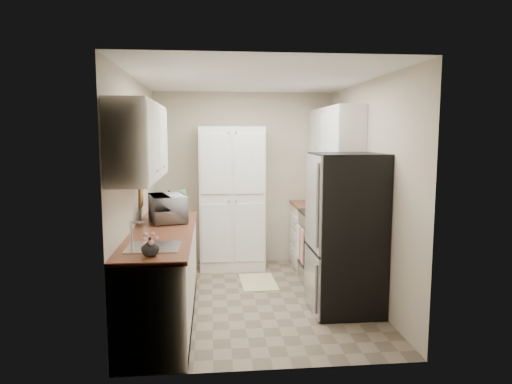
% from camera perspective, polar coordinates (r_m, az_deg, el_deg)
% --- Properties ---
extents(ground, '(3.20, 3.20, 0.00)m').
position_cam_1_polar(ground, '(5.42, -0.16, -13.25)').
color(ground, '#7A6B56').
rests_on(ground, ground).
extents(room_shell, '(2.64, 3.24, 2.52)m').
position_cam_1_polar(room_shell, '(5.07, -0.36, 4.19)').
color(room_shell, beige).
rests_on(room_shell, ground).
extents(pantry_cabinet, '(0.90, 0.55, 2.00)m').
position_cam_1_polar(pantry_cabinet, '(6.44, -3.06, -0.78)').
color(pantry_cabinet, silver).
rests_on(pantry_cabinet, ground).
extents(base_cabinet_left, '(0.60, 2.30, 0.88)m').
position_cam_1_polar(base_cabinet_left, '(4.87, -11.52, -10.30)').
color(base_cabinet_left, silver).
rests_on(base_cabinet_left, ground).
extents(countertop_left, '(0.63, 2.33, 0.04)m').
position_cam_1_polar(countertop_left, '(4.76, -11.66, -5.00)').
color(countertop_left, brown).
rests_on(countertop_left, base_cabinet_left).
extents(base_cabinet_right, '(0.60, 0.80, 0.88)m').
position_cam_1_polar(base_cabinet_right, '(6.58, 7.49, -5.62)').
color(base_cabinet_right, silver).
rests_on(base_cabinet_right, ground).
extents(countertop_right, '(0.63, 0.83, 0.04)m').
position_cam_1_polar(countertop_right, '(6.49, 7.56, -1.66)').
color(countertop_right, brown).
rests_on(countertop_right, base_cabinet_right).
extents(electric_range, '(0.71, 0.78, 1.13)m').
position_cam_1_polar(electric_range, '(5.81, 9.15, -6.98)').
color(electric_range, '#B7B7BC').
rests_on(electric_range, ground).
extents(refrigerator, '(0.70, 0.72, 1.70)m').
position_cam_1_polar(refrigerator, '(4.97, 11.20, -5.06)').
color(refrigerator, '#B7B7BC').
rests_on(refrigerator, ground).
extents(microwave, '(0.50, 0.62, 0.30)m').
position_cam_1_polar(microwave, '(5.22, -10.92, -1.99)').
color(microwave, silver).
rests_on(microwave, countertop_left).
extents(wine_bottle, '(0.07, 0.07, 0.27)m').
position_cam_1_polar(wine_bottle, '(5.67, -10.81, -1.43)').
color(wine_bottle, black).
rests_on(wine_bottle, countertop_left).
extents(flower_vase, '(0.19, 0.19, 0.15)m').
position_cam_1_polar(flower_vase, '(3.79, -13.09, -6.70)').
color(flower_vase, silver).
rests_on(flower_vase, countertop_left).
extents(cutting_board, '(0.11, 0.22, 0.29)m').
position_cam_1_polar(cutting_board, '(5.74, -9.18, -1.17)').
color(cutting_board, '#40924A').
rests_on(cutting_board, countertop_left).
extents(toaster_oven, '(0.33, 0.40, 0.22)m').
position_cam_1_polar(toaster_oven, '(6.49, 8.44, -0.52)').
color(toaster_oven, '#A5A4A9').
rests_on(toaster_oven, countertop_right).
extents(fruit_basket, '(0.26, 0.26, 0.09)m').
position_cam_1_polar(fruit_basket, '(6.46, 8.41, 0.84)').
color(fruit_basket, orange).
rests_on(fruit_basket, toaster_oven).
extents(kitchen_mat, '(0.46, 0.72, 0.01)m').
position_cam_1_polar(kitchen_mat, '(5.99, 0.27, -11.17)').
color(kitchen_mat, beige).
rests_on(kitchen_mat, ground).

